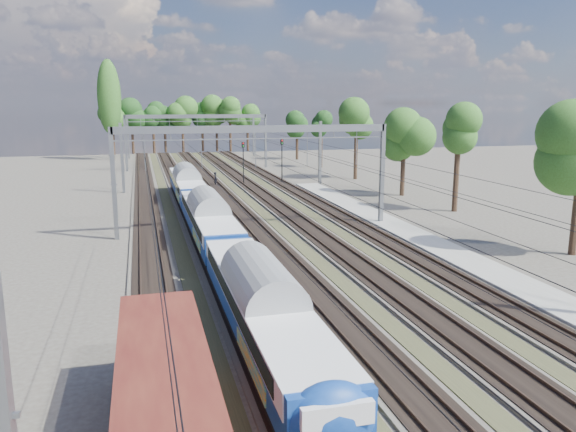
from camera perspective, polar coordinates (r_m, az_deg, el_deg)
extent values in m
plane|color=#47423A|center=(21.53, 14.06, -19.05)|extent=(220.00, 220.00, 0.00)
cube|color=#47423A|center=(62.05, -14.21, 1.08)|extent=(3.00, 130.00, 0.15)
cube|color=black|center=(62.03, -14.22, 1.17)|extent=(2.50, 130.00, 0.06)
cube|color=#473326|center=(62.01, -14.89, 1.22)|extent=(0.08, 130.00, 0.14)
cube|color=#473326|center=(62.02, -13.56, 1.29)|extent=(0.08, 130.00, 0.14)
cube|color=#47423A|center=(62.24, -10.07, 1.29)|extent=(3.00, 130.00, 0.15)
cube|color=black|center=(62.22, -10.08, 1.37)|extent=(2.50, 130.00, 0.06)
cube|color=#473326|center=(62.15, -10.74, 1.43)|extent=(0.08, 130.00, 0.14)
cube|color=#473326|center=(62.26, -9.42, 1.49)|extent=(0.08, 130.00, 0.14)
cube|color=#47423A|center=(62.75, -5.98, 1.48)|extent=(3.00, 130.00, 0.15)
cube|color=black|center=(62.73, -5.98, 1.57)|extent=(2.50, 130.00, 0.06)
cube|color=#473326|center=(62.61, -6.63, 1.63)|extent=(0.08, 130.00, 0.14)
cube|color=#473326|center=(62.83, -5.33, 1.69)|extent=(0.08, 130.00, 0.14)
cube|color=#47423A|center=(63.58, -1.97, 1.67)|extent=(3.00, 130.00, 0.15)
cube|color=black|center=(63.56, -1.97, 1.75)|extent=(2.50, 130.00, 0.06)
cube|color=#473326|center=(63.39, -2.60, 1.81)|extent=(0.08, 130.00, 0.14)
cube|color=#473326|center=(63.70, -1.33, 1.87)|extent=(0.08, 130.00, 0.14)
cube|color=#47423A|center=(64.71, 1.92, 1.84)|extent=(3.00, 130.00, 0.15)
cube|color=black|center=(64.69, 1.93, 1.92)|extent=(2.50, 130.00, 0.06)
cube|color=#473326|center=(64.47, 1.31, 1.98)|extent=(0.08, 130.00, 0.14)
cube|color=#473326|center=(64.88, 2.54, 2.03)|extent=(0.08, 130.00, 0.14)
cube|color=#313120|center=(62.11, -12.14, 1.14)|extent=(1.10, 130.00, 0.05)
cube|color=#313120|center=(62.46, -8.01, 1.34)|extent=(1.10, 130.00, 0.05)
cube|color=#313120|center=(63.13, -3.96, 1.53)|extent=(1.10, 130.00, 0.05)
cube|color=#313120|center=(64.11, 0.00, 1.71)|extent=(1.10, 130.00, 0.05)
cube|color=gray|center=(43.29, 15.36, -3.27)|extent=(3.00, 70.00, 0.30)
cube|color=slate|center=(46.59, -17.29, 3.11)|extent=(0.35, 0.35, 9.00)
cube|color=slate|center=(51.00, 9.52, 4.14)|extent=(0.35, 0.35, 9.00)
cube|color=slate|center=(47.10, -3.33, 8.82)|extent=(23.00, 0.35, 0.60)
cube|color=slate|center=(94.35, -16.16, 7.11)|extent=(0.35, 0.35, 9.00)
cube|color=slate|center=(96.60, -2.29, 7.63)|extent=(0.35, 0.35, 9.00)
cube|color=slate|center=(94.60, -9.23, 9.96)|extent=(23.00, 0.35, 0.60)
cube|color=slate|center=(71.45, -16.51, 5.66)|extent=(0.35, 0.35, 8.50)
cube|color=slate|center=(116.32, -15.95, 7.72)|extent=(0.35, 0.35, 8.50)
cube|color=slate|center=(75.08, 3.28, 6.36)|extent=(0.35, 0.35, 8.50)
cube|color=slate|center=(118.58, -3.52, 8.19)|extent=(0.35, 0.35, 8.50)
cylinder|color=black|center=(61.34, -14.46, 6.07)|extent=(0.03, 130.00, 0.03)
cylinder|color=black|center=(61.26, -14.51, 7.10)|extent=(0.03, 130.00, 0.03)
cylinder|color=black|center=(61.54, -10.25, 6.27)|extent=(0.03, 130.00, 0.03)
cylinder|color=black|center=(61.45, -10.28, 7.29)|extent=(0.03, 130.00, 0.03)
cylinder|color=black|center=(62.05, -6.08, 6.42)|extent=(0.03, 130.00, 0.03)
cylinder|color=black|center=(61.97, -6.10, 7.44)|extent=(0.03, 130.00, 0.03)
cylinder|color=black|center=(62.89, -2.00, 6.54)|extent=(0.03, 130.00, 0.03)
cylinder|color=black|center=(62.81, -2.01, 7.54)|extent=(0.03, 130.00, 0.03)
cylinder|color=black|center=(64.03, 1.96, 6.63)|extent=(0.03, 130.00, 0.03)
cylinder|color=black|center=(63.95, 1.96, 7.61)|extent=(0.03, 130.00, 0.03)
cylinder|color=black|center=(126.63, -17.31, 7.29)|extent=(0.56, 0.56, 5.79)
sphere|color=black|center=(126.43, -17.43, 9.38)|extent=(5.06, 5.06, 5.06)
cylinder|color=black|center=(128.58, -15.02, 7.61)|extent=(0.56, 0.56, 6.41)
sphere|color=black|center=(128.38, -15.14, 9.89)|extent=(3.87, 3.87, 3.87)
cylinder|color=black|center=(127.36, -13.61, 7.84)|extent=(0.56, 0.56, 7.29)
sphere|color=black|center=(127.16, -13.74, 10.46)|extent=(4.10, 4.10, 4.10)
cylinder|color=black|center=(127.09, -11.99, 7.64)|extent=(0.56, 0.56, 6.10)
sphere|color=black|center=(126.89, -12.08, 9.84)|extent=(4.20, 4.20, 4.20)
cylinder|color=black|center=(128.75, -10.43, 7.83)|extent=(0.56, 0.56, 6.49)
sphere|color=black|center=(128.55, -10.51, 10.14)|extent=(5.37, 5.37, 5.37)
cylinder|color=black|center=(129.68, -9.10, 8.05)|extent=(0.56, 0.56, 7.17)
sphere|color=black|center=(129.49, -9.18, 10.58)|extent=(4.80, 4.80, 4.80)
cylinder|color=black|center=(128.89, -7.59, 7.91)|extent=(0.56, 0.56, 6.46)
sphere|color=black|center=(128.69, -7.65, 10.21)|extent=(5.49, 5.49, 5.49)
cylinder|color=black|center=(128.87, -5.38, 8.02)|extent=(0.56, 0.56, 6.73)
sphere|color=black|center=(128.67, -5.43, 10.41)|extent=(4.24, 4.24, 4.24)
cylinder|color=black|center=(128.84, -4.29, 7.98)|extent=(0.56, 0.56, 6.49)
sphere|color=black|center=(128.64, -4.32, 10.29)|extent=(5.02, 5.02, 5.02)
cylinder|color=black|center=(45.74, 25.76, 0.26)|extent=(0.56, 0.56, 5.73)
sphere|color=black|center=(45.17, 26.26, 5.97)|extent=(4.81, 4.81, 4.81)
cylinder|color=black|center=(58.71, 15.71, 3.01)|extent=(0.56, 0.56, 5.37)
sphere|color=black|center=(58.28, 15.94, 7.19)|extent=(4.65, 4.65, 4.65)
cylinder|color=black|center=(67.73, 11.21, 4.13)|extent=(0.56, 0.56, 5.01)
sphere|color=black|center=(67.35, 11.34, 7.51)|extent=(4.88, 4.88, 4.88)
cylinder|color=black|center=(82.02, 5.97, 5.69)|extent=(0.56, 0.56, 5.51)
sphere|color=black|center=(81.71, 6.03, 8.77)|extent=(4.23, 4.23, 4.23)
cylinder|color=black|center=(95.06, 3.38, 6.67)|extent=(0.56, 0.56, 6.04)
sphere|color=black|center=(94.78, 3.42, 9.58)|extent=(4.34, 4.34, 4.34)
cylinder|color=black|center=(107.88, 1.31, 7.28)|extent=(0.56, 0.56, 6.18)
sphere|color=black|center=(107.64, 1.32, 9.90)|extent=(4.82, 4.82, 4.82)
cylinder|color=black|center=(114.26, -17.59, 9.45)|extent=(0.70, 0.70, 16.00)
ellipsoid|color=#2D531B|center=(114.24, -17.71, 11.46)|extent=(4.40, 4.40, 14.08)
cube|color=black|center=(19.88, 1.66, -19.71)|extent=(1.90, 2.85, 0.76)
cube|color=black|center=(31.74, -5.21, -7.54)|extent=(1.90, 2.85, 0.76)
cube|color=navy|center=(25.09, -2.68, -9.25)|extent=(2.66, 19.03, 1.81)
cube|color=silver|center=(24.93, -2.69, -8.23)|extent=(2.74, 18.27, 0.90)
cube|color=black|center=(25.23, 0.40, -7.97)|extent=(0.04, 16.18, 0.67)
cube|color=#FFB10D|center=(21.52, -0.25, -14.25)|extent=(2.76, 5.33, 0.67)
cylinder|color=gray|center=(24.79, -2.70, -7.30)|extent=(2.70, 19.03, 2.70)
cube|color=black|center=(37.70, -6.82, -4.51)|extent=(1.90, 2.85, 0.76)
cube|color=black|center=(50.56, -8.95, -0.48)|extent=(1.90, 2.85, 0.76)
cube|color=navy|center=(43.79, -8.09, -0.38)|extent=(2.66, 19.03, 1.81)
cube|color=silver|center=(43.69, -8.11, 0.23)|extent=(2.74, 18.27, 0.90)
cube|color=black|center=(43.87, -6.32, 0.32)|extent=(0.04, 16.18, 0.67)
cube|color=#FFB10D|center=(39.83, -7.36, -2.24)|extent=(2.76, 5.33, 0.67)
cylinder|color=gray|center=(43.61, -8.13, 0.78)|extent=(2.70, 19.03, 2.70)
cube|color=black|center=(56.73, -9.61, 0.79)|extent=(1.90, 2.85, 0.76)
cube|color=black|center=(69.83, -10.63, 2.73)|extent=(1.90, 2.85, 0.76)
cube|color=navy|center=(63.05, -10.22, 3.14)|extent=(2.66, 19.03, 1.81)
cube|color=silver|center=(62.99, -10.23, 3.57)|extent=(2.74, 18.27, 0.90)
cube|color=black|center=(63.11, -8.98, 3.62)|extent=(0.04, 16.18, 0.67)
cube|color=#FFB10D|center=(59.00, -9.87, 2.12)|extent=(2.76, 5.33, 0.67)
cylinder|color=gray|center=(62.93, -10.25, 3.95)|extent=(2.70, 19.03, 2.70)
ellipsoid|color=navy|center=(16.95, 4.38, -19.88)|extent=(2.70, 1.48, 2.30)
cube|color=black|center=(22.01, -12.64, -16.87)|extent=(1.88, 2.44, 0.66)
cube|color=#461512|center=(17.14, -12.23, -18.93)|extent=(2.53, 13.14, 2.44)
cube|color=#461512|center=(16.55, -12.42, -15.14)|extent=(2.72, 13.14, 0.11)
imported|color=black|center=(74.91, -7.35, 3.74)|extent=(0.50, 0.72, 1.90)
cylinder|color=black|center=(75.27, -4.55, 5.03)|extent=(0.14, 0.14, 5.05)
cube|color=black|center=(75.01, -4.58, 7.22)|extent=(0.38, 0.28, 0.71)
sphere|color=red|center=(74.87, -4.57, 7.37)|extent=(0.16, 0.16, 0.16)
sphere|color=#0C9919|center=(74.89, -4.56, 7.10)|extent=(0.16, 0.16, 0.16)
cylinder|color=black|center=(77.23, -0.62, 5.31)|extent=(0.15, 0.15, 5.26)
cube|color=black|center=(76.97, -0.62, 7.53)|extent=(0.42, 0.33, 0.74)
sphere|color=red|center=(76.82, -0.60, 7.68)|extent=(0.17, 0.17, 0.17)
sphere|color=#0C9919|center=(76.85, -0.60, 7.41)|extent=(0.17, 0.17, 0.17)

